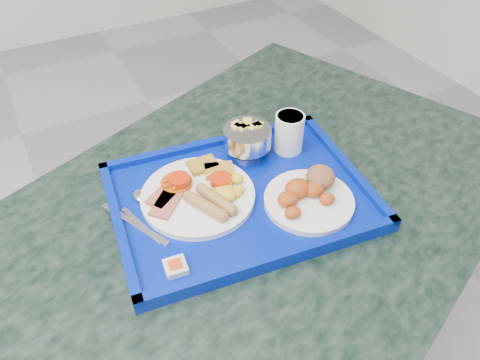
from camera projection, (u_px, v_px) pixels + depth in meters
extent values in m
cylinder|color=gray|center=(250.00, 309.00, 1.19)|extent=(0.11, 0.11, 0.68)
cube|color=black|center=(253.00, 211.00, 0.95)|extent=(1.41, 1.19, 0.04)
cube|color=#031A9B|center=(240.00, 198.00, 0.93)|extent=(0.54, 0.42, 0.02)
cube|color=#031A9B|center=(212.00, 142.00, 1.04)|extent=(0.50, 0.07, 0.01)
cube|color=#031A9B|center=(276.00, 258.00, 0.80)|extent=(0.50, 0.07, 0.01)
cube|color=#031A9B|center=(346.00, 164.00, 0.99)|extent=(0.06, 0.36, 0.01)
cube|color=#031A9B|center=(118.00, 225.00, 0.86)|extent=(0.06, 0.36, 0.01)
cylinder|color=white|center=(198.00, 196.00, 0.92)|extent=(0.22, 0.22, 0.01)
cube|color=#D26154|center=(165.00, 194.00, 0.91)|extent=(0.09, 0.08, 0.01)
cube|color=#D26154|center=(166.00, 204.00, 0.89)|extent=(0.08, 0.08, 0.01)
cylinder|color=#C35108|center=(177.00, 183.00, 0.93)|extent=(0.06, 0.06, 0.01)
sphere|color=#C35108|center=(166.00, 179.00, 0.93)|extent=(0.01, 0.01, 0.01)
sphere|color=#C35108|center=(173.00, 179.00, 0.93)|extent=(0.01, 0.01, 0.01)
sphere|color=#C35108|center=(175.00, 180.00, 0.93)|extent=(0.01, 0.01, 0.01)
sphere|color=#C35108|center=(168.00, 185.00, 0.92)|extent=(0.01, 0.01, 0.01)
sphere|color=#C35108|center=(184.00, 183.00, 0.92)|extent=(0.01, 0.01, 0.01)
sphere|color=#C35108|center=(176.00, 177.00, 0.93)|extent=(0.01, 0.01, 0.01)
sphere|color=#C35108|center=(174.00, 179.00, 0.93)|extent=(0.01, 0.01, 0.01)
sphere|color=#C35108|center=(183.00, 176.00, 0.94)|extent=(0.01, 0.01, 0.01)
sphere|color=#C35108|center=(172.00, 183.00, 0.92)|extent=(0.01, 0.01, 0.01)
sphere|color=#C35108|center=(166.00, 181.00, 0.93)|extent=(0.01, 0.01, 0.01)
sphere|color=#C35108|center=(172.00, 177.00, 0.93)|extent=(0.01, 0.01, 0.01)
sphere|color=#C35108|center=(180.00, 186.00, 0.92)|extent=(0.01, 0.01, 0.01)
sphere|color=#C35108|center=(188.00, 178.00, 0.93)|extent=(0.01, 0.01, 0.01)
sphere|color=#C35108|center=(166.00, 186.00, 0.91)|extent=(0.01, 0.01, 0.01)
sphere|color=#C35108|center=(175.00, 188.00, 0.91)|extent=(0.01, 0.01, 0.01)
sphere|color=#C35108|center=(186.00, 178.00, 0.93)|extent=(0.01, 0.01, 0.01)
sphere|color=#C35108|center=(170.00, 185.00, 0.92)|extent=(0.01, 0.01, 0.01)
cube|color=#AD7E2B|center=(203.00, 165.00, 0.97)|extent=(0.06, 0.04, 0.01)
cube|color=#AD7E2B|center=(219.00, 170.00, 0.95)|extent=(0.07, 0.06, 0.01)
cylinder|color=#915C2C|center=(205.00, 206.00, 0.87)|extent=(0.06, 0.09, 0.02)
cylinder|color=#915C2C|center=(216.00, 199.00, 0.89)|extent=(0.05, 0.09, 0.02)
ellipsoid|color=yellow|center=(236.00, 192.00, 0.90)|extent=(0.02, 0.02, 0.01)
ellipsoid|color=yellow|center=(229.00, 195.00, 0.90)|extent=(0.03, 0.03, 0.02)
ellipsoid|color=yellow|center=(225.00, 184.00, 0.92)|extent=(0.03, 0.03, 0.02)
ellipsoid|color=yellow|center=(216.00, 194.00, 0.90)|extent=(0.02, 0.02, 0.02)
ellipsoid|color=yellow|center=(218.00, 188.00, 0.92)|extent=(0.02, 0.02, 0.01)
ellipsoid|color=yellow|center=(237.00, 178.00, 0.93)|extent=(0.03, 0.03, 0.02)
ellipsoid|color=yellow|center=(221.00, 191.00, 0.91)|extent=(0.03, 0.03, 0.02)
ellipsoid|color=yellow|center=(240.00, 189.00, 0.91)|extent=(0.02, 0.02, 0.01)
ellipsoid|color=yellow|center=(227.00, 190.00, 0.91)|extent=(0.03, 0.03, 0.02)
ellipsoid|color=yellow|center=(223.00, 185.00, 0.92)|extent=(0.02, 0.02, 0.01)
ellipsoid|color=yellow|center=(225.00, 184.00, 0.92)|extent=(0.02, 0.02, 0.01)
ellipsoid|color=yellow|center=(225.00, 182.00, 0.92)|extent=(0.03, 0.03, 0.02)
cylinder|color=#AE1904|center=(179.00, 180.00, 0.92)|extent=(0.04, 0.04, 0.01)
cylinder|color=#AE1904|center=(221.00, 180.00, 0.92)|extent=(0.04, 0.04, 0.01)
cylinder|color=white|center=(309.00, 201.00, 0.91)|extent=(0.17, 0.17, 0.01)
ellipsoid|color=#BE4D16|center=(327.00, 199.00, 0.89)|extent=(0.03, 0.03, 0.02)
ellipsoid|color=#BE4D16|center=(314.00, 189.00, 0.90)|extent=(0.04, 0.03, 0.03)
ellipsoid|color=#BE4D16|center=(297.00, 188.00, 0.90)|extent=(0.05, 0.04, 0.03)
ellipsoid|color=#BE4D16|center=(288.00, 199.00, 0.88)|extent=(0.04, 0.03, 0.03)
ellipsoid|color=#BE4D16|center=(293.00, 212.00, 0.86)|extent=(0.03, 0.03, 0.02)
ellipsoid|color=brown|center=(320.00, 177.00, 0.92)|extent=(0.06, 0.06, 0.05)
cylinder|color=silver|center=(247.00, 153.00, 1.02)|extent=(0.06, 0.06, 0.01)
cylinder|color=silver|center=(247.00, 148.00, 1.01)|extent=(0.02, 0.02, 0.02)
cylinder|color=silver|center=(247.00, 137.00, 0.99)|extent=(0.10, 0.10, 0.04)
cube|color=#D9C852|center=(242.00, 129.00, 0.98)|extent=(0.02, 0.02, 0.01)
cube|color=#D9C852|center=(237.00, 126.00, 0.99)|extent=(0.02, 0.02, 0.01)
cube|color=#D9C852|center=(257.00, 127.00, 0.99)|extent=(0.02, 0.02, 0.01)
cube|color=#D9C852|center=(247.00, 123.00, 1.00)|extent=(0.03, 0.03, 0.01)
cube|color=#D9C852|center=(258.00, 126.00, 0.99)|extent=(0.03, 0.03, 0.01)
cube|color=#D9C852|center=(252.00, 128.00, 0.99)|extent=(0.03, 0.02, 0.01)
cube|color=#D9C852|center=(245.00, 128.00, 0.99)|extent=(0.02, 0.02, 0.01)
cube|color=#D9C852|center=(237.00, 128.00, 0.99)|extent=(0.02, 0.02, 0.01)
cylinder|color=white|center=(289.00, 133.00, 1.01)|extent=(0.06, 0.06, 0.09)
cylinder|color=#CC500B|center=(290.00, 118.00, 0.98)|extent=(0.06, 0.06, 0.01)
cube|color=silver|center=(142.00, 225.00, 0.86)|extent=(0.04, 0.12, 0.00)
ellipsoid|color=silver|center=(140.00, 195.00, 0.92)|extent=(0.04, 0.04, 0.01)
cube|color=silver|center=(135.00, 224.00, 0.87)|extent=(0.09, 0.16, 0.00)
cube|color=silver|center=(176.00, 267.00, 0.79)|extent=(0.04, 0.04, 0.01)
cube|color=#D74217|center=(175.00, 264.00, 0.78)|extent=(0.02, 0.02, 0.00)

